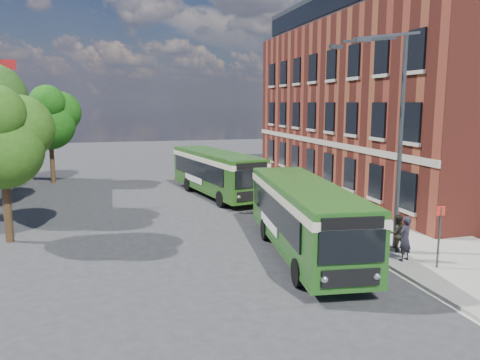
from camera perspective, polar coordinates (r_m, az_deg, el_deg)
name	(u,v)px	position (r m, az deg, el deg)	size (l,w,h in m)	color
ground	(262,250)	(20.58, 2.76, -8.51)	(120.00, 120.00, 0.00)	#2B2B2E
pavement	(329,202)	(30.30, 10.78, -2.67)	(6.00, 48.00, 0.15)	gray
kerb_line	(284,206)	(29.13, 5.36, -3.17)	(0.12, 48.00, 0.01)	beige
brick_office	(395,94)	(36.60, 18.40, 9.94)	(12.10, 26.00, 14.20)	maroon
flagpole	(6,126)	(32.31, -26.67, 5.95)	(0.95, 0.10, 9.00)	#3A3D40
street_lamp	(392,141)	(19.92, 18.10, 4.51)	(2.96, 2.38, 9.00)	#3A3D40
bus_stop_sign	(439,233)	(19.15, 23.12, -5.95)	(0.35, 0.08, 2.52)	#3A3D40
bus_front	(304,212)	(19.66, 7.87, -3.91)	(3.73, 10.66, 3.02)	#225419
bus_rear	(216,169)	(31.93, -2.93, 1.30)	(4.54, 10.87, 3.02)	#245116
pedestrian_a	(405,239)	(19.65, 19.47, -6.74)	(0.66, 0.43, 1.79)	black
pedestrian_b	(397,233)	(20.73, 18.63, -6.17)	(0.77, 0.60, 1.58)	black
tree_left	(3,137)	(23.36, -26.96, 4.70)	(4.21, 4.01, 7.12)	#322312
tree_right	(50,117)	(39.66, -22.14, 7.10)	(4.54, 4.32, 7.67)	#322312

